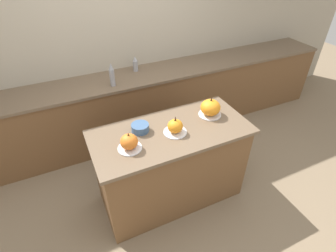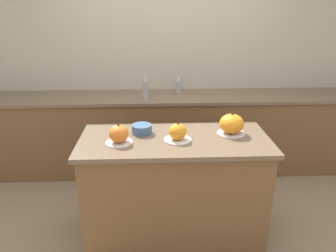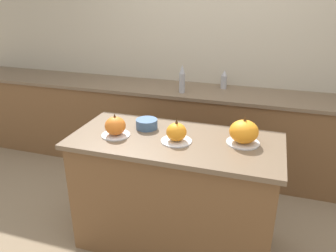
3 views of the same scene
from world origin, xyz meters
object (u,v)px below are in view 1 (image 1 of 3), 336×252
Objects in this scene: pumpkin_cake_left at (129,142)px; bottle_short at (135,64)px; bottle_tall at (112,75)px; mixing_bowl at (140,128)px; pumpkin_cake_right at (210,108)px; pumpkin_cake_center at (175,127)px.

bottle_short is at bearing 68.71° from pumpkin_cake_left.
mixing_bowl is (-0.01, -0.96, -0.11)m from bottle_tall.
pumpkin_cake_left is 1.54m from bottle_short.
pumpkin_cake_left is at bearing -111.29° from bottle_short.
pumpkin_cake_left is 1.27× the size of mixing_bowl.
pumpkin_cake_right reaches higher than mixing_bowl.
pumpkin_cake_left is at bearing -130.78° from mixing_bowl.
bottle_short reaches higher than mixing_bowl.
pumpkin_cake_right is (0.89, 0.15, 0.01)m from pumpkin_cake_left.
mixing_bowl is at bearing -107.54° from bottle_short.
pumpkin_cake_center is 1.33× the size of mixing_bowl.
bottle_tall is at bearing 81.27° from pumpkin_cake_left.
pumpkin_cake_center is at bearing 4.58° from pumpkin_cake_left.
bottle_tall reaches higher than pumpkin_cake_left.
mixing_bowl is (-0.73, 0.04, -0.05)m from pumpkin_cake_right.
pumpkin_cake_left is 0.91× the size of pumpkin_cake_right.
pumpkin_cake_left is 1.17m from bottle_tall.
bottle_short is 1.21× the size of mixing_bowl.
pumpkin_cake_right reaches higher than pumpkin_cake_center.
pumpkin_cake_right is at bearing 14.23° from pumpkin_cake_center.
pumpkin_cake_right reaches higher than pumpkin_cake_left.
pumpkin_cake_right is at bearing -54.63° from bottle_tall.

